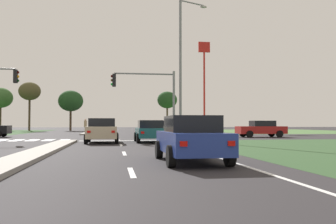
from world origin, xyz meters
name	(u,v)px	position (x,y,z in m)	size (l,w,h in m)	color
ground_plane	(79,137)	(0.00, 30.00, 0.00)	(200.00, 200.00, 0.00)	#282628
grass_verge_far_right	(248,131)	(25.50, 54.50, 0.00)	(35.00, 35.00, 0.01)	#476B38
median_island_near	(34,154)	(0.00, 11.00, 0.07)	(1.20, 22.00, 0.14)	gray
median_island_far	(94,131)	(0.00, 55.00, 0.07)	(1.20, 36.00, 0.14)	gray
lane_dash_near	(132,172)	(3.50, 5.46, 0.01)	(0.14, 2.00, 0.01)	silver
lane_dash_second	(124,153)	(3.50, 11.46, 0.01)	(0.14, 2.00, 0.01)	silver
lane_dash_third	(121,145)	(3.50, 17.46, 0.01)	(0.14, 2.00, 0.01)	silver
lane_dash_fourth	(119,140)	(3.50, 23.46, 0.01)	(0.14, 2.00, 0.01)	silver
edge_line_right	(200,152)	(6.85, 12.00, 0.01)	(0.14, 24.00, 0.01)	silver
stop_bar_near	(124,141)	(3.80, 23.00, 0.01)	(6.40, 0.50, 0.01)	silver
crosswalk_bar_second	(0,140)	(-5.25, 24.80, 0.01)	(0.70, 2.80, 0.01)	silver
crosswalk_bar_third	(17,140)	(-4.10, 24.80, 0.01)	(0.70, 2.80, 0.01)	silver
crosswalk_bar_fourth	(33,140)	(-2.95, 24.80, 0.01)	(0.70, 2.80, 0.01)	silver
crosswalk_bar_fifth	(48,140)	(-1.80, 24.80, 0.01)	(0.70, 2.80, 0.01)	silver
crosswalk_bar_sixth	(64,140)	(-0.65, 24.80, 0.01)	(0.70, 2.80, 0.01)	silver
car_red_near	(261,129)	(16.63, 28.25, 0.78)	(4.50, 1.95, 1.53)	#A31919
car_teal_second	(150,131)	(5.50, 20.62, 0.75)	(1.96, 4.20, 1.47)	#19565B
car_beige_fourth	(102,130)	(2.33, 20.35, 0.81)	(2.09, 4.48, 1.59)	#BCAD8E
car_grey_fifth	(169,129)	(8.23, 30.14, 0.79)	(4.22, 2.05, 1.54)	slate
car_blue_sixth	(191,138)	(5.52, 7.70, 0.77)	(1.94, 4.35, 1.50)	navy
traffic_signal_near_right	(150,92)	(5.79, 23.40, 3.65)	(4.85, 0.32, 5.25)	gray
street_lamp_second	(183,62)	(8.31, 23.59, 6.02)	(2.46, 1.17, 10.87)	gray
pedestrian_at_median	(85,124)	(-0.23, 40.65, 1.17)	(0.34, 0.34, 1.70)	#9E8966
fastfood_pole_sign	(204,68)	(17.04, 51.09, 10.01)	(1.80, 0.40, 14.00)	red
treeline_second	(0,98)	(-17.26, 66.12, 5.94)	(4.33, 4.33, 7.82)	#423323
treeline_third	(30,92)	(-11.69, 63.87, 6.99)	(3.81, 3.81, 8.68)	#423323
treeline_fourth	(71,101)	(-4.47, 63.07, 5.31)	(4.40, 4.40, 7.20)	#423323
treeline_fifth	(167,100)	(12.83, 61.90, 5.57)	(3.62, 3.62, 7.15)	#423323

